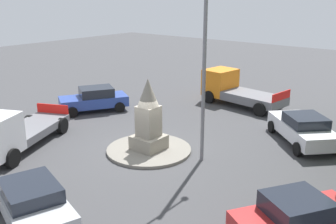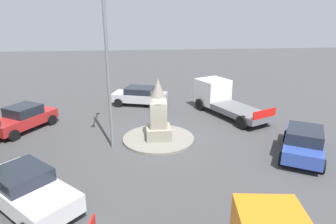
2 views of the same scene
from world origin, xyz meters
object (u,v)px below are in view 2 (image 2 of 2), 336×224
at_px(monument, 158,112).
at_px(car_blue_waiting, 304,142).
at_px(truck_white_parked_left, 222,98).
at_px(streetlamp, 107,54).
at_px(car_silver_approaching, 140,95).
at_px(car_red_near_island, 23,118).
at_px(car_white_passing, 26,189).

bearing_deg(monument, car_blue_waiting, 68.96).
bearing_deg(truck_white_parked_left, monument, -47.69).
height_order(monument, truck_white_parked_left, monument).
bearing_deg(streetlamp, car_silver_approaching, 168.57).
bearing_deg(streetlamp, car_blue_waiting, 78.51).
bearing_deg(streetlamp, truck_white_parked_left, 125.11).
height_order(car_silver_approaching, car_red_near_island, car_red_near_island).
bearing_deg(car_white_passing, streetlamp, 150.60).
distance_m(streetlamp, car_silver_approaching, 8.69).
bearing_deg(truck_white_parked_left, car_silver_approaching, -112.81).
distance_m(car_blue_waiting, car_red_near_island, 15.75).
distance_m(streetlamp, car_blue_waiting, 10.47).
distance_m(car_white_passing, truck_white_parked_left, 14.00).
distance_m(car_silver_approaching, car_red_near_island, 8.28).
height_order(monument, car_red_near_island, monument).
bearing_deg(car_white_passing, car_red_near_island, -160.44).
height_order(monument, streetlamp, streetlamp).
xyz_separation_m(streetlamp, car_blue_waiting, (1.92, 9.43, -4.14)).
distance_m(monument, truck_white_parked_left, 6.43).
relative_size(car_red_near_island, truck_white_parked_left, 0.68).
relative_size(monument, car_white_passing, 0.76).
relative_size(car_blue_waiting, car_silver_approaching, 1.02).
xyz_separation_m(car_blue_waiting, car_white_passing, (2.89, -12.14, -0.01)).
bearing_deg(car_silver_approaching, truck_white_parked_left, 67.19).
xyz_separation_m(monument, car_blue_waiting, (2.68, 6.95, -0.86)).
bearing_deg(truck_white_parked_left, car_blue_waiting, 17.61).
height_order(car_blue_waiting, truck_white_parked_left, truck_white_parked_left).
xyz_separation_m(car_silver_approaching, car_white_passing, (12.28, -4.22, 0.03)).
distance_m(streetlamp, truck_white_parked_left, 9.63).
relative_size(streetlamp, car_blue_waiting, 1.86).
relative_size(monument, car_red_near_island, 0.79).
bearing_deg(car_blue_waiting, car_red_near_island, -108.46).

